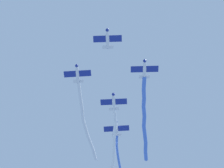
# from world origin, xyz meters

# --- Properties ---
(airplane_lead) EXTENTS (4.92, 6.45, 1.59)m
(airplane_lead) POSITION_xyz_m (10.81, -3.41, 74.29)
(airplane_lead) COLOR silver
(airplane_left_wing) EXTENTS (4.92, 6.44, 1.59)m
(airplane_left_wing) POSITION_xyz_m (1.68, 2.51, 73.89)
(airplane_left_wing) COLOR silver
(smoke_trail_left_wing) EXTENTS (23.25, 6.41, 2.11)m
(smoke_trail_left_wing) POSITION_xyz_m (-11.59, -1.02, 74.09)
(smoke_trail_left_wing) COLOR #4C75DB
(airplane_right_wing) EXTENTS (4.91, 6.45, 1.59)m
(airplane_right_wing) POSITION_xyz_m (4.89, -12.55, 74.59)
(airplane_right_wing) COLOR silver
(smoke_trail_right_wing) EXTENTS (22.92, 3.97, 1.90)m
(smoke_trail_right_wing) POSITION_xyz_m (-8.38, -15.10, 74.91)
(smoke_trail_right_wing) COLOR white
(airplane_slot) EXTENTS (4.91, 6.45, 1.59)m
(airplane_slot) POSITION_xyz_m (-4.24, -6.62, 74.09)
(airplane_slot) COLOR silver
(smoke_trail_slot) EXTENTS (23.51, 10.28, 3.19)m
(smoke_trail_slot) POSITION_xyz_m (-18.08, -11.33, 72.64)
(smoke_trail_slot) COLOR white
(airplane_trail) EXTENTS (4.91, 6.45, 1.59)m
(airplane_trail) POSITION_xyz_m (-11.77, -8.23, 74.69)
(airplane_trail) COLOR silver
(smoke_trail_trail) EXTENTS (20.93, 5.71, 3.84)m
(smoke_trail_trail) POSITION_xyz_m (-24.10, -11.29, 76.12)
(smoke_trail_trail) COLOR #4C75DB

